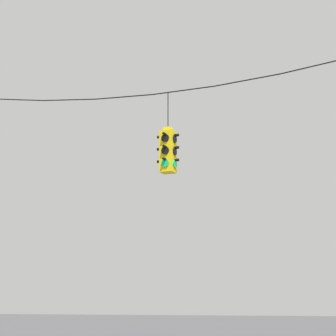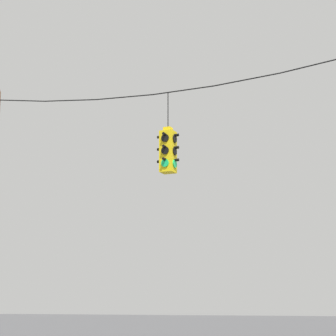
% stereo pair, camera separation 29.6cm
% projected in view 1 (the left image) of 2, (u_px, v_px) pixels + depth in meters
% --- Properties ---
extents(span_wire, '(11.65, 0.03, 0.54)m').
position_uv_depth(span_wire, '(183.00, 84.00, 16.47)').
color(span_wire, black).
extents(traffic_light_over_intersection, '(0.58, 0.58, 2.07)m').
position_uv_depth(traffic_light_over_intersection, '(168.00, 151.00, 16.28)').
color(traffic_light_over_intersection, yellow).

